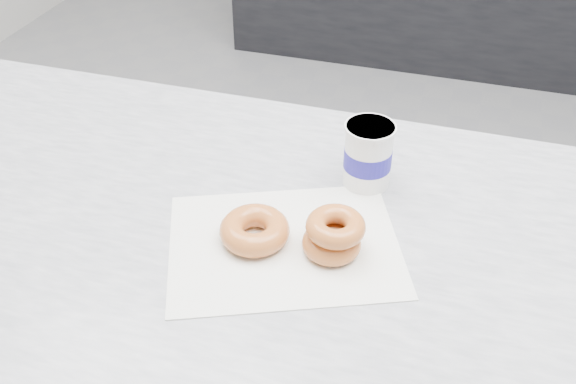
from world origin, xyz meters
name	(u,v)px	position (x,y,z in m)	size (l,w,h in m)	color
ground	(403,342)	(0.00, 0.00, 0.00)	(5.00, 5.00, 0.00)	gray
wax_paper	(284,244)	(-0.18, -0.62, 0.90)	(0.34, 0.26, 0.00)	silver
donut_single	(255,230)	(-0.23, -0.63, 0.92)	(0.11, 0.11, 0.04)	orange
donut_stack	(334,235)	(-0.11, -0.62, 0.93)	(0.12, 0.12, 0.06)	orange
coffee_cup	(368,155)	(-0.10, -0.44, 0.96)	(0.09, 0.09, 0.11)	white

